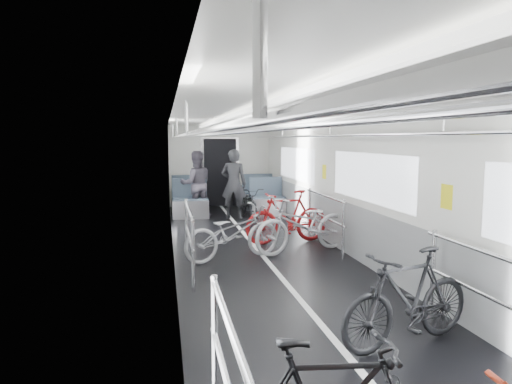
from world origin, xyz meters
TOP-DOWN VIEW (x-y plane):
  - car_shell at (0.00, 1.78)m, footprint 3.02×14.01m
  - bike_left_far at (-0.54, 0.80)m, footprint 1.83×1.12m
  - bike_right_near at (0.65, -2.68)m, footprint 1.65×0.86m
  - bike_right_mid at (0.76, 1.03)m, footprint 2.03×1.18m
  - bike_right_far at (0.67, 1.79)m, footprint 1.75×0.74m
  - bike_aisle at (0.43, 4.62)m, footprint 0.67×1.55m
  - person_standing at (0.07, 4.72)m, footprint 0.73×0.58m
  - person_seated at (-0.84, 5.13)m, footprint 0.87×0.70m

SIDE VIEW (x-z plane):
  - bike_aisle at x=0.43m, z-range 0.00..0.79m
  - bike_left_far at x=-0.54m, z-range 0.00..0.91m
  - bike_right_near at x=0.65m, z-range 0.00..0.96m
  - bike_right_mid at x=0.76m, z-range 0.00..1.01m
  - bike_right_far at x=0.67m, z-range 0.00..1.02m
  - person_seated at x=-0.84m, z-range 0.00..1.70m
  - person_standing at x=0.07m, z-range 0.00..1.75m
  - car_shell at x=0.00m, z-range -0.08..2.33m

